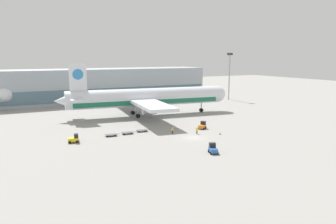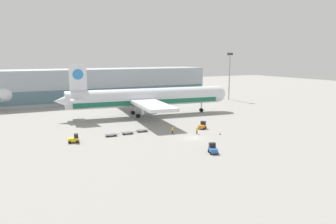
{
  "view_description": "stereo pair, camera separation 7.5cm",
  "coord_description": "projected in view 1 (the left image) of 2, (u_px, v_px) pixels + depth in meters",
  "views": [
    {
      "loc": [
        -40.78,
        -64.84,
        19.28
      ],
      "look_at": [
        0.77,
        14.78,
        4.0
      ],
      "focal_mm": 35.0,
      "sensor_mm": 36.0,
      "label": 1
    },
    {
      "loc": [
        -40.72,
        -64.87,
        19.28
      ],
      "look_at": [
        0.77,
        14.78,
        4.0
      ],
      "focal_mm": 35.0,
      "sensor_mm": 36.0,
      "label": 2
    }
  ],
  "objects": [
    {
      "name": "terminal_building",
      "position": [
        106.0,
        85.0,
        144.2
      ],
      "size": [
        90.0,
        18.2,
        14.0
      ],
      "color": "#9EA8B2",
      "rests_on": "ground_plane"
    },
    {
      "name": "light_mast",
      "position": [
        229.0,
        72.0,
        146.08
      ],
      "size": [
        2.8,
        0.5,
        20.84
      ],
      "color": "#9EA0A5",
      "rests_on": "ground_plane"
    },
    {
      "name": "baggage_dolly_third",
      "position": [
        142.0,
        130.0,
        84.8
      ],
      "size": [
        3.74,
        1.65,
        0.48
      ],
      "rotation": [
        0.0,
        0.0,
        -0.06
      ],
      "color": "#56565B",
      "rests_on": "ground_plane"
    },
    {
      "name": "airplane_main",
      "position": [
        145.0,
        98.0,
        107.12
      ],
      "size": [
        57.97,
        48.61,
        17.0
      ],
      "rotation": [
        0.0,
        0.0,
        -0.12
      ],
      "color": "silver",
      "rests_on": "ground_plane"
    },
    {
      "name": "traffic_cone_near",
      "position": [
        220.0,
        133.0,
        81.69
      ],
      "size": [
        0.4,
        0.4,
        0.75
      ],
      "color": "black",
      "rests_on": "ground_plane"
    },
    {
      "name": "baggage_dolly_second",
      "position": [
        127.0,
        133.0,
        82.18
      ],
      "size": [
        3.74,
        1.65,
        0.48
      ],
      "rotation": [
        0.0,
        0.0,
        -0.06
      ],
      "color": "#56565B",
      "rests_on": "ground_plane"
    },
    {
      "name": "baggage_tug_foreground",
      "position": [
        203.0,
        126.0,
        88.21
      ],
      "size": [
        2.81,
        2.6,
        2.0
      ],
      "rotation": [
        0.0,
        0.0,
        0.6
      ],
      "color": "orange",
      "rests_on": "ground_plane"
    },
    {
      "name": "baggage_dolly_lead",
      "position": [
        111.0,
        135.0,
        80.0
      ],
      "size": [
        3.74,
        1.65,
        0.48
      ],
      "rotation": [
        0.0,
        0.0,
        -0.06
      ],
      "color": "#56565B",
      "rests_on": "ground_plane"
    },
    {
      "name": "ground_plane",
      "position": [
        194.0,
        138.0,
        78.5
      ],
      "size": [
        400.0,
        400.0,
        0.0
      ],
      "primitive_type": "plane",
      "color": "gray"
    },
    {
      "name": "baggage_tug_far",
      "position": [
        213.0,
        149.0,
        66.0
      ],
      "size": [
        2.28,
        2.76,
        2.0
      ],
      "rotation": [
        0.0,
        0.0,
        1.23
      ],
      "color": "#2D66B7",
      "rests_on": "ground_plane"
    },
    {
      "name": "ground_crew_near",
      "position": [
        197.0,
        130.0,
        82.31
      ],
      "size": [
        0.53,
        0.34,
        1.73
      ],
      "rotation": [
        0.0,
        0.0,
        2.74
      ],
      "color": "black",
      "rests_on": "ground_plane"
    },
    {
      "name": "ground_crew_far",
      "position": [
        172.0,
        130.0,
        82.33
      ],
      "size": [
        0.52,
        0.36,
        1.82
      ],
      "rotation": [
        0.0,
        0.0,
        0.46
      ],
      "color": "black",
      "rests_on": "ground_plane"
    },
    {
      "name": "baggage_tug_mid",
      "position": [
        74.0,
        139.0,
        73.96
      ],
      "size": [
        2.68,
        2.06,
        2.0
      ],
      "rotation": [
        0.0,
        0.0,
        -0.21
      ],
      "color": "yellow",
      "rests_on": "ground_plane"
    }
  ]
}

